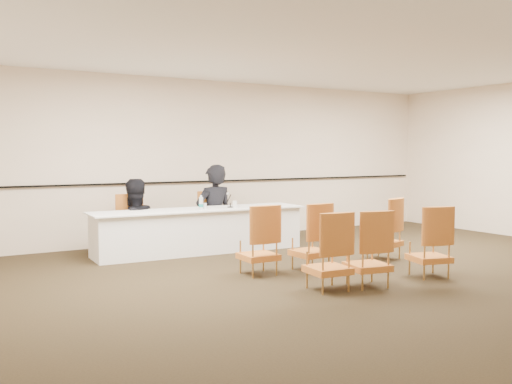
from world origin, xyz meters
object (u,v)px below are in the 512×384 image
panel_table (200,230)px  microphone (230,200)px  coffee_cup (235,204)px  aud_chair_back_mid (368,248)px  aud_chair_front_left (258,240)px  panelist_main_chair (214,218)px  panelist_main (214,220)px  panelist_second (133,232)px  aud_chair_back_left (328,251)px  water_bottle (201,202)px  panelist_second_chair (133,223)px  aud_chair_front_right (384,229)px  aud_chair_back_right (429,241)px  aud_chair_front_mid (311,237)px  drinking_glass (205,206)px

panel_table → microphone: 0.73m
coffee_cup → aud_chair_back_mid: 3.13m
aud_chair_front_left → panelist_main_chair: bearing=79.1°
panelist_main → coffee_cup: size_ratio=16.55×
panelist_second → aud_chair_back_left: panelist_second is taller
water_bottle → coffee_cup: 0.62m
aud_chair_front_left → panelist_second_chair: bearing=111.3°
aud_chair_front_right → aud_chair_back_mid: bearing=-158.6°
aud_chair_back_right → coffee_cup: bearing=127.0°
coffee_cup → aud_chair_back_right: 3.36m
panelist_main_chair → microphone: size_ratio=3.70×
aud_chair_front_mid → panelist_second_chair: bearing=118.0°
panelist_second_chair → aud_chair_back_mid: bearing=-63.9°
coffee_cup → panelist_second: bearing=154.7°
drinking_glass → aud_chair_back_left: 3.10m
microphone → coffee_cup: microphone is taller
panel_table → aud_chair_back_mid: (0.73, -3.25, 0.12)m
panel_table → aud_chair_front_left: 1.98m
drinking_glass → aud_chair_front_right: size_ratio=0.11×
panelist_main → panel_table: bearing=40.9°
coffee_cup → aud_chair_back_left: bearing=-97.4°
panelist_second → aud_chair_front_right: bearing=130.3°
drinking_glass → microphone: bearing=-2.1°
panel_table → panelist_main: (0.53, 0.52, 0.09)m
aud_chair_front_mid → aud_chair_front_right: (1.47, 0.10, 0.00)m
panelist_second_chair → drinking_glass: size_ratio=9.50×
panelist_main → panelist_second_chair: bearing=-5.8°
panelist_main → microphone: size_ratio=7.64×
panelist_second_chair → water_bottle: (0.91, -0.69, 0.36)m
coffee_cup → aud_chair_back_right: (1.22, -3.12, -0.30)m
panel_table → panelist_second: panelist_second is taller
aud_chair_back_left → aud_chair_back_right: same height
aud_chair_front_left → aud_chair_back_mid: 1.50m
microphone → aud_chair_front_left: bearing=-96.8°
panel_table → aud_chair_front_left: (-0.06, -1.98, 0.12)m
water_bottle → aud_chair_back_right: (1.83, -3.15, -0.36)m
panelist_main_chair → drinking_glass: size_ratio=9.50×
drinking_glass → aud_chair_front_right: 2.89m
panel_table → aud_chair_back_right: (1.81, -3.25, 0.12)m
microphone → aud_chair_back_left: (-0.34, -3.07, -0.37)m
panelist_second_chair → aud_chair_front_right: bearing=-37.5°
panelist_main_chair → panelist_second: panelist_second is taller
panelist_main_chair → aud_chair_front_mid: 2.65m
water_bottle → panelist_main: bearing=48.4°
panelist_main → aud_chair_back_right: (1.28, -3.77, 0.02)m
water_bottle → aud_chair_front_mid: water_bottle is taller
panelist_second_chair → drinking_glass: bearing=-30.5°
drinking_glass → aud_chair_back_left: (0.13, -3.08, -0.29)m
panelist_main → microphone: 0.72m
drinking_glass → coffee_cup: 0.53m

